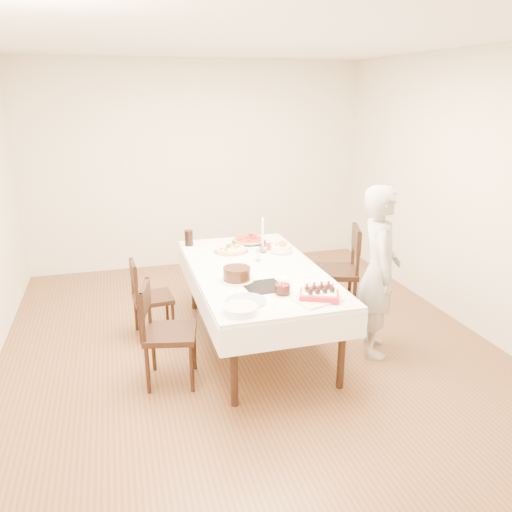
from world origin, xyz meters
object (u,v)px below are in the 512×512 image
object	(u,v)px
chair_left_savory	(153,298)
birthday_cake	(283,285)
chair_left_dessert	(170,333)
taper_candle	(263,235)
chair_right_savory	(334,272)
pizza_pepperoni	(249,240)
pasta_bowl	(281,248)
strawberry_box	(319,294)
layer_cake	(237,274)
dining_table	(256,306)
person	(379,272)
pizza_white	(231,250)
cola_glass	(189,238)

from	to	relation	value
chair_left_savory	birthday_cake	xyz separation A→B (m)	(0.96, -1.07, 0.44)
chair_left_savory	chair_left_dessert	world-z (taller)	chair_left_dessert
taper_candle	chair_left_savory	bearing A→B (deg)	-178.64
chair_right_savory	pizza_pepperoni	size ratio (longest dim) A/B	2.71
pasta_bowl	pizza_pepperoni	bearing A→B (deg)	116.15
chair_right_savory	strawberry_box	distance (m)	1.39
layer_cake	strawberry_box	world-z (taller)	layer_cake
taper_candle	layer_cake	distance (m)	0.84
dining_table	person	xyz separation A→B (m)	(1.00, -0.45, 0.40)
chair_right_savory	pizza_white	distance (m)	1.12
chair_left_savory	strawberry_box	distance (m)	1.77
pizza_pepperoni	pasta_bowl	world-z (taller)	pasta_bowl
person	pasta_bowl	distance (m)	1.05
person	pasta_bowl	xyz separation A→B (m)	(-0.63, 0.85, 0.02)
cola_glass	birthday_cake	size ratio (longest dim) A/B	1.23
person	strawberry_box	size ratio (longest dim) A/B	5.10
dining_table	cola_glass	world-z (taller)	cola_glass
pizza_pepperoni	cola_glass	world-z (taller)	cola_glass
chair_right_savory	dining_table	bearing A→B (deg)	-139.91
taper_candle	person	bearing A→B (deg)	-48.28
chair_left_savory	pizza_white	world-z (taller)	pizza_white
person	birthday_cake	bearing A→B (deg)	121.88
chair_right_savory	strawberry_box	world-z (taller)	chair_right_savory
pasta_bowl	chair_left_savory	bearing A→B (deg)	178.68
person	chair_right_savory	bearing A→B (deg)	23.71
chair_left_dessert	layer_cake	size ratio (longest dim) A/B	2.89
chair_right_savory	chair_left_dessert	xyz separation A→B (m)	(-1.81, -0.82, -0.06)
chair_right_savory	layer_cake	xyz separation A→B (m)	(-1.20, -0.62, 0.32)
person	pizza_pepperoni	distance (m)	1.54
chair_left_savory	pasta_bowl	size ratio (longest dim) A/B	3.67
chair_left_dessert	pizza_pepperoni	world-z (taller)	chair_left_dessert
person	taper_candle	distance (m)	1.22
chair_right_savory	taper_candle	distance (m)	0.88
dining_table	pasta_bowl	bearing A→B (deg)	46.26
chair_right_savory	pasta_bowl	world-z (taller)	chair_right_savory
dining_table	chair_left_dessert	xyz separation A→B (m)	(-0.85, -0.46, 0.06)
dining_table	birthday_cake	distance (m)	0.79
chair_left_dessert	layer_cake	world-z (taller)	layer_cake
dining_table	chair_right_savory	world-z (taller)	chair_right_savory
dining_table	pasta_bowl	distance (m)	0.69
person	pizza_pepperoni	xyz separation A→B (m)	(-0.84, 1.29, -0.00)
layer_cake	pizza_white	bearing A→B (deg)	80.38
dining_table	chair_left_dessert	bearing A→B (deg)	-151.67
pizza_white	pizza_pepperoni	xyz separation A→B (m)	(0.27, 0.29, 0.00)
cola_glass	chair_right_savory	bearing A→B (deg)	-19.90
chair_right_savory	cola_glass	distance (m)	1.57
chair_left_dessert	pizza_pepperoni	distance (m)	1.68
pizza_white	pasta_bowl	bearing A→B (deg)	-17.05
taper_candle	pasta_bowl	bearing A→B (deg)	-17.63
pizza_pepperoni	pasta_bowl	xyz separation A→B (m)	(0.22, -0.44, 0.02)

